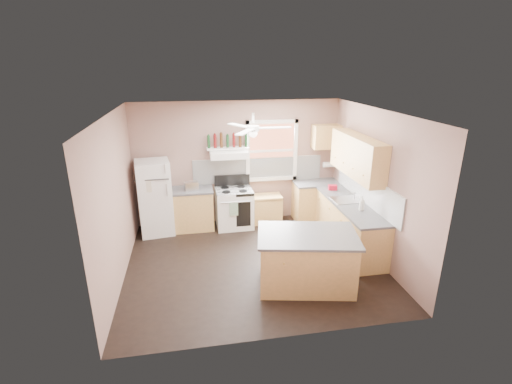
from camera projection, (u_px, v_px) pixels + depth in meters
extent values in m
plane|color=black|center=(254.00, 262.00, 6.78)|extent=(4.50, 4.50, 0.00)
plane|color=white|center=(253.00, 113.00, 5.88)|extent=(4.50, 4.50, 0.00)
cube|color=#88675B|center=(238.00, 163.00, 8.21)|extent=(4.50, 0.05, 2.70)
cube|color=#88675B|center=(377.00, 185.00, 6.71)|extent=(0.05, 4.00, 2.70)
cube|color=#88675B|center=(114.00, 201.00, 5.95)|extent=(0.05, 4.00, 2.70)
cube|color=white|center=(258.00, 170.00, 8.30)|extent=(2.90, 0.03, 0.55)
cube|color=white|center=(366.00, 189.00, 7.04)|extent=(0.03, 2.60, 0.55)
cube|color=brown|center=(271.00, 151.00, 8.21)|extent=(1.00, 0.02, 1.20)
cube|color=white|center=(272.00, 151.00, 8.18)|extent=(1.16, 0.07, 1.36)
cube|color=white|center=(155.00, 198.00, 7.71)|extent=(0.75, 0.73, 1.58)
cube|color=tan|center=(192.00, 210.00, 8.04)|extent=(0.90, 0.60, 0.86)
cube|color=#48484A|center=(191.00, 190.00, 7.89)|extent=(0.92, 0.62, 0.04)
cube|color=silver|center=(191.00, 186.00, 7.79)|extent=(0.31, 0.22, 0.18)
cube|color=white|center=(234.00, 208.00, 8.12)|extent=(0.79, 0.65, 0.86)
cube|color=white|center=(229.00, 154.00, 7.82)|extent=(0.78, 0.50, 0.14)
cube|color=white|center=(228.00, 148.00, 7.90)|extent=(0.90, 0.26, 0.03)
cube|color=tan|center=(267.00, 209.00, 8.40)|extent=(0.63, 0.42, 0.63)
cube|color=tan|center=(316.00, 201.00, 8.50)|extent=(1.00, 0.60, 0.86)
cube|color=tan|center=(349.00, 226.00, 7.24)|extent=(0.60, 2.20, 0.86)
cube|color=#48484A|center=(317.00, 183.00, 8.35)|extent=(1.02, 0.62, 0.04)
cube|color=#48484A|center=(351.00, 205.00, 7.09)|extent=(0.62, 2.22, 0.04)
cube|color=silver|center=(346.00, 200.00, 7.27)|extent=(0.55, 0.45, 0.03)
cylinder|color=silver|center=(354.00, 196.00, 7.27)|extent=(0.03, 0.03, 0.14)
cube|color=tan|center=(357.00, 156.00, 7.00)|extent=(0.33, 1.80, 0.76)
cube|color=tan|center=(326.00, 137.00, 8.17)|extent=(0.60, 0.33, 0.52)
cylinder|color=white|center=(329.00, 165.00, 8.43)|extent=(0.26, 0.12, 0.12)
cube|color=tan|center=(306.00, 261.00, 5.98)|extent=(1.63, 1.21, 0.86)
cube|color=#48484A|center=(308.00, 235.00, 5.83)|extent=(1.73, 1.31, 0.04)
cylinder|color=white|center=(253.00, 128.00, 5.96)|extent=(0.20, 0.20, 0.08)
imported|color=silver|center=(362.00, 204.00, 6.71)|extent=(0.14, 0.14, 0.27)
cube|color=#B60F25|center=(333.00, 187.00, 7.83)|extent=(0.20, 0.16, 0.10)
cylinder|color=#143819|center=(209.00, 142.00, 7.79)|extent=(0.06, 0.06, 0.27)
cylinder|color=#590F0F|center=(215.00, 141.00, 7.81)|extent=(0.06, 0.06, 0.29)
cylinder|color=#3F230F|center=(221.00, 140.00, 7.82)|extent=(0.06, 0.06, 0.31)
cylinder|color=#143819|center=(228.00, 141.00, 7.85)|extent=(0.06, 0.06, 0.27)
cylinder|color=#590F0F|center=(234.00, 140.00, 7.87)|extent=(0.06, 0.06, 0.29)
cylinder|color=#3F230F|center=(240.00, 140.00, 7.89)|extent=(0.06, 0.06, 0.31)
cylinder|color=#143819|center=(246.00, 141.00, 7.92)|extent=(0.06, 0.06, 0.27)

